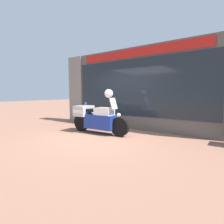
% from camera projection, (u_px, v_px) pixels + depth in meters
% --- Properties ---
extents(ground_plane, '(60.00, 60.00, 0.00)m').
position_uv_depth(ground_plane, '(99.00, 137.00, 5.76)').
color(ground_plane, '#8E604C').
extents(shop_building, '(6.93, 0.55, 3.23)m').
position_uv_depth(shop_building, '(121.00, 89.00, 7.45)').
color(shop_building, '#56514C').
rests_on(shop_building, ground).
extents(window_display, '(5.60, 0.30, 2.07)m').
position_uv_depth(window_display, '(138.00, 117.00, 7.14)').
color(window_display, slate).
rests_on(window_display, ground).
extents(paramedic_motorcycle, '(2.35, 0.72, 1.29)m').
position_uv_depth(paramedic_motorcycle, '(96.00, 118.00, 6.33)').
color(paramedic_motorcycle, black).
rests_on(paramedic_motorcycle, ground).
extents(white_helmet, '(0.29, 0.29, 0.29)m').
position_uv_depth(white_helmet, '(109.00, 94.00, 5.95)').
color(white_helmet, white).
rests_on(white_helmet, paramedic_motorcycle).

